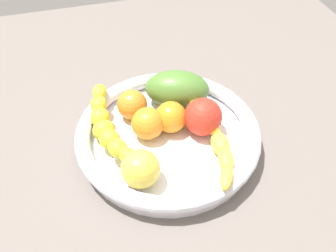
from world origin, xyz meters
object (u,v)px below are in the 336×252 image
object	(u,v)px
banana_draped_left	(107,127)
mango_green	(177,89)
tomato_red	(202,116)
orange_front	(171,117)
banana_draped_right	(217,142)
orange_mid_left	(148,123)
fruit_bowl	(168,136)
apple_yellow	(141,169)
orange_mid_right	(132,105)

from	to	relation	value
banana_draped_left	mango_green	distance (cm)	16.30
tomato_red	orange_front	bearing A→B (deg)	162.36
banana_draped_right	orange_mid_left	world-z (taller)	orange_mid_left
tomato_red	fruit_bowl	bearing A→B (deg)	-177.23
fruit_bowl	orange_mid_left	xyz separation A→B (cm)	(-3.41, 1.61, 2.58)
banana_draped_right	orange_front	distance (cm)	9.98
orange_mid_left	mango_green	size ratio (longest dim) A/B	0.47
orange_mid_left	apple_yellow	size ratio (longest dim) A/B	0.93
apple_yellow	mango_green	bearing A→B (deg)	56.62
banana_draped_left	orange_front	xyz separation A→B (cm)	(11.92, -0.89, 0.13)
orange_mid_left	tomato_red	world-z (taller)	tomato_red
banana_draped_left	orange_mid_left	size ratio (longest dim) A/B	3.68
fruit_bowl	banana_draped_right	world-z (taller)	banana_draped_right
banana_draped_right	mango_green	world-z (taller)	mango_green
orange_mid_left	orange_mid_right	bearing A→B (deg)	105.72
banana_draped_right	orange_front	bearing A→B (deg)	129.50
banana_draped_left	orange_mid_left	xyz separation A→B (cm)	(7.37, -1.38, 0.17)
orange_front	mango_green	size ratio (longest dim) A/B	0.47
banana_draped_right	mango_green	xyz separation A→B (cm)	(-3.06, 14.44, 1.29)
orange_mid_right	apple_yellow	distance (cm)	16.17
mango_green	tomato_red	world-z (taller)	mango_green
banana_draped_left	banana_draped_right	world-z (taller)	banana_draped_left
tomato_red	banana_draped_left	bearing A→B (deg)	171.35
banana_draped_right	orange_mid_left	bearing A→B (deg)	146.54
orange_mid_right	mango_green	size ratio (longest dim) A/B	0.46
fruit_bowl	banana_draped_right	distance (cm)	9.51
orange_mid_left	apple_yellow	bearing A→B (deg)	-109.74
orange_mid_left	tomato_red	distance (cm)	10.24
banana_draped_right	orange_front	world-z (taller)	orange_front
orange_front	orange_mid_right	distance (cm)	8.25
orange_front	mango_green	world-z (taller)	mango_green
orange_front	mango_green	xyz separation A→B (cm)	(3.27, 6.76, 0.65)
fruit_bowl	orange_front	distance (cm)	3.49
orange_mid_right	tomato_red	size ratio (longest dim) A/B	0.82
orange_mid_left	orange_mid_right	world-z (taller)	orange_mid_left
orange_mid_left	mango_green	bearing A→B (deg)	42.86
orange_front	mango_green	distance (cm)	7.54
banana_draped_left	tomato_red	world-z (taller)	tomato_red
apple_yellow	orange_mid_left	bearing A→B (deg)	70.26
orange_mid_right	mango_green	xyz separation A→B (cm)	(9.49, 1.33, 0.71)
banana_draped_left	mango_green	size ratio (longest dim) A/B	1.74
orange_mid_left	apple_yellow	world-z (taller)	apple_yellow
banana_draped_right	tomato_red	size ratio (longest dim) A/B	3.10
fruit_bowl	mango_green	xyz separation A→B (cm)	(4.40, 8.86, 3.19)
fruit_bowl	orange_mid_left	size ratio (longest dim) A/B	5.64
banana_draped_right	tomato_red	bearing A→B (deg)	97.11
fruit_bowl	tomato_red	distance (cm)	7.42
orange_front	orange_mid_right	world-z (taller)	orange_front
banana_draped_right	apple_yellow	distance (cm)	14.83
mango_green	banana_draped_right	bearing A→B (deg)	-78.03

